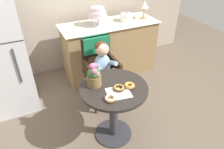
% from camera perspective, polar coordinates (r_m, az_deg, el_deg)
% --- Properties ---
extents(ground_plane, '(8.00, 8.00, 0.00)m').
position_cam_1_polar(ground_plane, '(2.63, 0.42, -16.10)').
color(ground_plane, '#6B5B4C').
extents(cafe_table, '(0.72, 0.72, 0.72)m').
position_cam_1_polar(cafe_table, '(2.26, 0.48, -7.74)').
color(cafe_table, '#282321').
rests_on(cafe_table, ground).
extents(wicker_chair, '(0.42, 0.45, 0.95)m').
position_cam_1_polar(wicker_chair, '(2.75, -3.69, 3.86)').
color(wicker_chair, '#332114').
rests_on(wicker_chair, ground).
extents(seated_child, '(0.27, 0.32, 0.73)m').
position_cam_1_polar(seated_child, '(2.61, -2.43, 3.05)').
color(seated_child, '#8CADCC').
rests_on(seated_child, ground).
extents(paper_napkin, '(0.27, 0.25, 0.00)m').
position_cam_1_polar(paper_napkin, '(2.05, 1.85, -5.11)').
color(paper_napkin, white).
rests_on(paper_napkin, cafe_table).
extents(donut_front, '(0.11, 0.11, 0.03)m').
position_cam_1_polar(donut_front, '(1.95, -0.48, -6.69)').
color(donut_front, '#AD7542').
rests_on(donut_front, cafe_table).
extents(donut_mid, '(0.11, 0.11, 0.04)m').
position_cam_1_polar(donut_mid, '(2.12, 4.90, -3.05)').
color(donut_mid, '#AD7542').
rests_on(donut_mid, cafe_table).
extents(donut_side, '(0.12, 0.12, 0.04)m').
position_cam_1_polar(donut_side, '(2.08, 1.92, -3.79)').
color(donut_side, '#4C2D19').
rests_on(donut_side, cafe_table).
extents(flower_vase, '(0.15, 0.15, 0.25)m').
position_cam_1_polar(flower_vase, '(2.09, -5.04, -0.36)').
color(flower_vase, brown).
rests_on(flower_vase, cafe_table).
extents(display_counter, '(1.56, 0.62, 0.90)m').
position_cam_1_polar(display_counter, '(3.47, -0.63, 7.15)').
color(display_counter, '#93754C').
rests_on(display_counter, ground).
extents(tiered_cake_stand, '(0.30, 0.30, 0.27)m').
position_cam_1_polar(tiered_cake_stand, '(3.17, -4.02, 16.70)').
color(tiered_cake_stand, silver).
rests_on(tiered_cake_stand, display_counter).
extents(round_layer_cake, '(0.19, 0.19, 0.14)m').
position_cam_1_polar(round_layer_cake, '(3.40, 4.05, 15.68)').
color(round_layer_cake, white).
rests_on(round_layer_cake, display_counter).
extents(table_lamp, '(0.15, 0.15, 0.28)m').
position_cam_1_polar(table_lamp, '(3.50, 9.00, 18.58)').
color(table_lamp, '#B28C47').
rests_on(table_lamp, display_counter).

